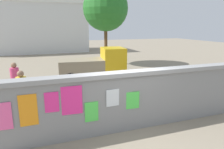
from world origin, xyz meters
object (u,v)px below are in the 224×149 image
person_bystander (22,89)px  bicycle_far (151,81)px  auto_rickshaw_truck (96,65)px  bicycle_near (159,96)px  tree_roadside (106,9)px  motorcycle (57,90)px  person_walking (15,78)px

person_bystander → bicycle_far: bearing=14.6°
auto_rickshaw_truck → person_bystander: 5.17m
auto_rickshaw_truck → bicycle_far: size_ratio=2.23×
bicycle_far → person_bystander: 6.03m
bicycle_near → tree_roadside: (0.73, 9.11, 3.96)m
motorcycle → person_bystander: person_bystander is taller
bicycle_near → bicycle_far: (0.86, 2.17, 0.00)m
bicycle_near → bicycle_far: 2.33m
tree_roadside → person_bystander: bearing=-123.9°
bicycle_near → person_walking: bearing=155.8°
person_walking → tree_roadside: tree_roadside is taller
person_bystander → tree_roadside: (5.68, 8.44, 3.34)m
tree_roadside → motorcycle: bearing=-121.7°
person_bystander → auto_rickshaw_truck: bearing=46.3°
bicycle_far → bicycle_near: bearing=-111.5°
tree_roadside → auto_rickshaw_truck: bearing=-114.1°
bicycle_near → bicycle_far: same height
auto_rickshaw_truck → person_walking: 4.42m
person_walking → tree_roadside: size_ratio=0.27×
bicycle_far → person_walking: size_ratio=1.04×
person_bystander → tree_roadside: 10.71m
person_walking → person_bystander: 1.77m
auto_rickshaw_truck → person_walking: auto_rickshaw_truck is taller
person_walking → motorcycle: bearing=-18.3°
bicycle_near → person_bystander: (-4.95, 0.66, 0.62)m
auto_rickshaw_truck → bicycle_far: bearing=-44.9°
bicycle_far → tree_roadside: 7.99m
auto_rickshaw_truck → motorcycle: auto_rickshaw_truck is taller
motorcycle → person_walking: size_ratio=1.17×
bicycle_near → person_walking: 5.86m
bicycle_near → person_bystander: 5.03m
person_walking → person_bystander: size_ratio=1.00×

